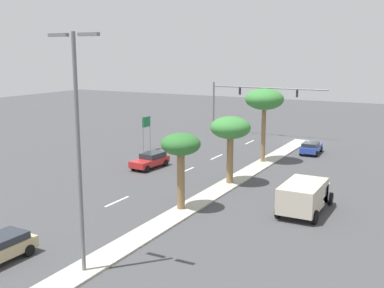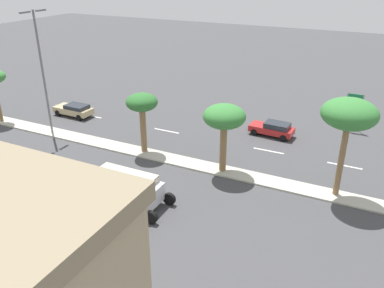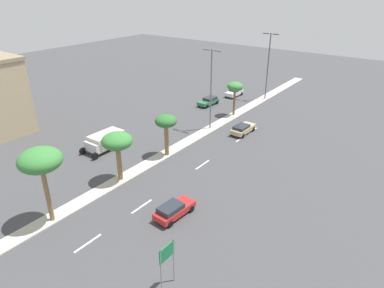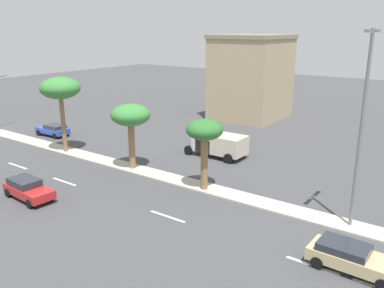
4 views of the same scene
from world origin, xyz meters
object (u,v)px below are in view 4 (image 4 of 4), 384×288
object	(u,v)px
street_lamp_right	(362,118)
commercial_building	(251,77)
palm_tree_mid	(204,133)
sedan_red_inboard	(28,189)
palm_tree_rear	(131,117)
sedan_blue_rear	(53,130)
sedan_tan_right	(352,257)
palm_tree_center	(60,89)
box_truck	(218,144)

from	to	relation	value
street_lamp_right	commercial_building	bearing A→B (deg)	-140.99
palm_tree_mid	sedan_red_inboard	distance (m)	13.23
street_lamp_right	palm_tree_rear	bearing A→B (deg)	-89.69
sedan_red_inboard	sedan_blue_rear	distance (m)	17.93
street_lamp_right	sedan_red_inboard	bearing A→B (deg)	-65.54
sedan_red_inboard	sedan_tan_right	distance (m)	21.61
palm_tree_center	sedan_red_inboard	size ratio (longest dim) A/B	1.67
palm_tree_mid	sedan_red_inboard	bearing A→B (deg)	-47.24
palm_tree_mid	box_truck	bearing A→B (deg)	-154.89
palm_tree_mid	box_truck	size ratio (longest dim) A/B	0.94
palm_tree_center	box_truck	distance (m)	15.74
sedan_blue_rear	sedan_tan_right	xyz separation A→B (m)	(7.60, 34.64, 0.02)
commercial_building	sedan_tan_right	size ratio (longest dim) A/B	2.46
street_lamp_right	sedan_tan_right	size ratio (longest dim) A/B	2.61
palm_tree_center	sedan_tan_right	size ratio (longest dim) A/B	1.63
palm_tree_center	street_lamp_right	bearing A→B (deg)	90.81
commercial_building	palm_tree_rear	size ratio (longest dim) A/B	1.97
sedan_tan_right	box_truck	distance (m)	19.59
palm_tree_rear	street_lamp_right	bearing A→B (deg)	90.31
sedan_red_inboard	box_truck	size ratio (longest dim) A/B	0.76
palm_tree_center	palm_tree_rear	size ratio (longest dim) A/B	1.30
sedan_red_inboard	box_truck	distance (m)	17.27
box_truck	sedan_blue_rear	bearing A→B (deg)	-76.99
sedan_red_inboard	palm_tree_center	bearing A→B (deg)	-140.63
palm_tree_center	palm_tree_mid	size ratio (longest dim) A/B	1.36
palm_tree_mid	street_lamp_right	size ratio (longest dim) A/B	0.46
palm_tree_center	street_lamp_right	distance (m)	26.97
commercial_building	sedan_blue_rear	world-z (taller)	commercial_building
palm_tree_center	sedan_red_inboard	distance (m)	12.46
commercial_building	palm_tree_mid	xyz separation A→B (m)	(24.99, 9.37, -1.05)
palm_tree_center	palm_tree_mid	bearing A→B (deg)	89.89
commercial_building	sedan_tan_right	distance (m)	36.56
sedan_blue_rear	palm_tree_rear	bearing A→B (deg)	79.09
sedan_red_inboard	sedan_blue_rear	world-z (taller)	sedan_red_inboard
commercial_building	palm_tree_rear	bearing A→B (deg)	3.98
street_lamp_right	sedan_red_inboard	world-z (taller)	street_lamp_right
palm_tree_mid	sedan_red_inboard	size ratio (longest dim) A/B	1.23
palm_tree_center	sedan_blue_rear	world-z (taller)	palm_tree_center
sedan_red_inboard	box_truck	xyz separation A→B (m)	(-16.28, 5.74, 0.47)
palm_tree_rear	sedan_tan_right	xyz separation A→B (m)	(4.69, 19.52, -3.89)
palm_tree_mid	palm_tree_rear	bearing A→B (deg)	-92.34
sedan_blue_rear	box_truck	distance (m)	19.70
sedan_red_inboard	sedan_blue_rear	bearing A→B (deg)	-131.38
commercial_building	sedan_red_inboard	xyz separation A→B (m)	(33.62, 0.05, -4.74)
palm_tree_rear	commercial_building	bearing A→B (deg)	-176.02
box_truck	sedan_red_inboard	bearing A→B (deg)	-19.40
palm_tree_mid	sedan_tan_right	bearing A→B (deg)	69.74
palm_tree_mid	street_lamp_right	bearing A→B (deg)	92.24
palm_tree_rear	palm_tree_mid	distance (m)	7.66
palm_tree_rear	sedan_red_inboard	distance (m)	9.88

